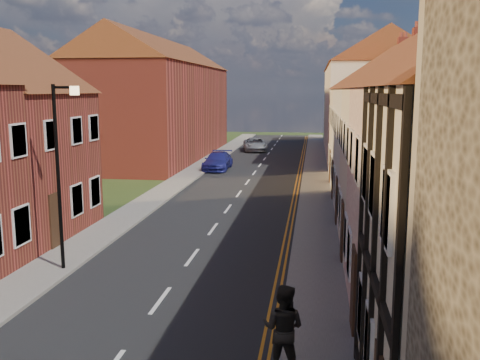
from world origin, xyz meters
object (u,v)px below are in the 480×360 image
lamppost (60,166)px  pedestrian_right (283,328)px  car_far (218,161)px  car_distant (255,144)px

lamppost → pedestrian_right: bearing=-36.6°
lamppost → car_far: size_ratio=1.33×
lamppost → pedestrian_right: 9.68m
car_distant → car_far: bearing=-106.4°
car_far → car_distant: size_ratio=0.96×
car_far → pedestrian_right: pedestrian_right is taller
car_far → car_distant: bearing=83.4°
lamppost → car_distant: (2.31, 36.03, -2.89)m
car_distant → pedestrian_right: bearing=-92.9°
car_far → car_distant: car_far is taller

